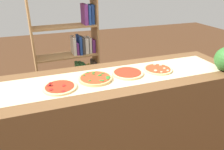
% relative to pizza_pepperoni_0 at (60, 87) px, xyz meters
% --- Properties ---
extents(counter, '(2.44, 0.72, 0.93)m').
position_rel_pizza_pepperoni_0_xyz_m(counter, '(0.47, 0.06, -0.47)').
color(counter, brown).
rests_on(counter, ground_plane).
extents(parchment_paper, '(2.18, 0.44, 0.00)m').
position_rel_pizza_pepperoni_0_xyz_m(parchment_paper, '(0.47, 0.06, -0.01)').
color(parchment_paper, beige).
rests_on(parchment_paper, counter).
extents(pizza_pepperoni_0, '(0.27, 0.27, 0.02)m').
position_rel_pizza_pepperoni_0_xyz_m(pizza_pepperoni_0, '(0.00, 0.00, 0.00)').
color(pizza_pepperoni_0, '#E5C17F').
rests_on(pizza_pepperoni_0, parchment_paper).
extents(pizza_spinach_1, '(0.29, 0.29, 0.03)m').
position_rel_pizza_pepperoni_0_xyz_m(pizza_spinach_1, '(0.31, 0.06, 0.00)').
color(pizza_spinach_1, '#DBB26B').
rests_on(pizza_spinach_1, parchment_paper).
extents(pizza_plain_2, '(0.29, 0.29, 0.02)m').
position_rel_pizza_pepperoni_0_xyz_m(pizza_plain_2, '(0.62, 0.08, 0.00)').
color(pizza_plain_2, '#E5C17F').
rests_on(pizza_plain_2, parchment_paper).
extents(pizza_mushroom_3, '(0.27, 0.27, 0.02)m').
position_rel_pizza_pepperoni_0_xyz_m(pizza_mushroom_3, '(0.93, 0.07, -0.00)').
color(pizza_mushroom_3, '#E5C17F').
rests_on(pizza_mushroom_3, parchment_paper).
extents(bookshelf, '(0.85, 0.33, 1.57)m').
position_rel_pizza_pepperoni_0_xyz_m(bookshelf, '(0.35, 1.22, -0.19)').
color(bookshelf, '#A87A47').
rests_on(bookshelf, ground_plane).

